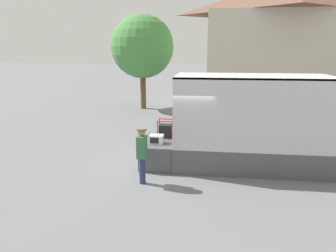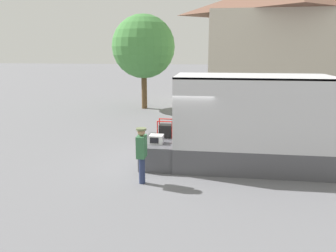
{
  "view_description": "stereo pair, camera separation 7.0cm",
  "coord_description": "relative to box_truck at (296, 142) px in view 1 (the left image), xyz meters",
  "views": [
    {
      "loc": [
        1.13,
        -10.7,
        3.82
      ],
      "look_at": [
        -0.25,
        -0.2,
        1.36
      ],
      "focal_mm": 35.0,
      "sensor_mm": 36.0,
      "label": 1
    },
    {
      "loc": [
        1.2,
        -10.69,
        3.82
      ],
      "look_at": [
        -0.25,
        -0.2,
        1.36
      ],
      "focal_mm": 35.0,
      "sensor_mm": 36.0,
      "label": 2
    }
  ],
  "objects": [
    {
      "name": "ground_plane",
      "position": [
        -3.93,
        -0.0,
        -0.9
      ],
      "size": [
        160.0,
        160.0,
        0.0
      ],
      "primitive_type": "plane",
      "color": "slate"
    },
    {
      "name": "box_truck",
      "position": [
        0.0,
        0.0,
        0.0
      ],
      "size": [
        6.81,
        2.2,
        3.04
      ],
      "color": "white",
      "rests_on": "ground"
    },
    {
      "name": "tailgate_deck",
      "position": [
        -4.49,
        -0.0,
        -0.49
      ],
      "size": [
        1.11,
        2.09,
        0.81
      ],
      "primitive_type": "cube",
      "color": "#4C4C51",
      "rests_on": "ground"
    },
    {
      "name": "microwave",
      "position": [
        -4.54,
        -0.41,
        0.05
      ],
      "size": [
        0.45,
        0.37,
        0.28
      ],
      "color": "white",
      "rests_on": "tailgate_deck"
    },
    {
      "name": "portable_generator",
      "position": [
        -4.35,
        0.44,
        0.14
      ],
      "size": [
        0.55,
        0.48,
        0.62
      ],
      "color": "black",
      "rests_on": "tailgate_deck"
    },
    {
      "name": "worker_person",
      "position": [
        -4.72,
        -1.89,
        0.12
      ],
      "size": [
        0.3,
        0.44,
        1.66
      ],
      "color": "navy",
      "rests_on": "ground"
    },
    {
      "name": "house_backdrop",
      "position": [
        1.63,
        12.82,
        3.32
      ],
      "size": [
        9.91,
        7.98,
        8.28
      ],
      "color": "beige",
      "rests_on": "ground"
    },
    {
      "name": "street_tree",
      "position": [
        -7.27,
        10.56,
        3.13
      ],
      "size": [
        4.06,
        4.06,
        6.07
      ],
      "color": "brown",
      "rests_on": "ground"
    }
  ]
}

